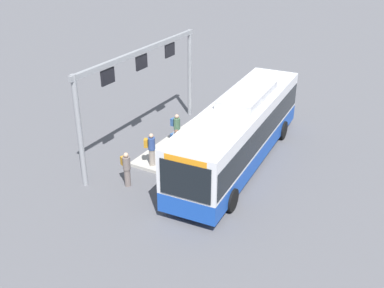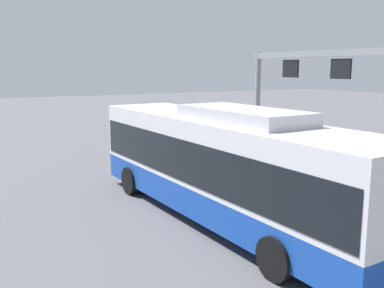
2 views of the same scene
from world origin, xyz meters
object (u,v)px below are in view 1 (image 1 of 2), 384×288
person_waiting_mid (176,144)px  bus_main (240,129)px  person_boarding (127,168)px  person_waiting_far (177,128)px  person_waiting_near (151,149)px  trash_bin (240,101)px

person_waiting_mid → bus_main: bearing=51.3°
bus_main → person_boarding: 5.72m
person_waiting_far → person_waiting_near: bearing=-74.9°
person_waiting_far → trash_bin: bearing=93.9°
person_waiting_mid → trash_bin: 7.93m
person_waiting_mid → person_waiting_near: bearing=-109.0°
person_waiting_far → person_boarding: bearing=-77.1°
person_boarding → person_waiting_mid: 3.01m
person_waiting_near → trash_bin: bearing=59.5°
person_waiting_near → bus_main: bearing=10.9°
trash_bin → person_waiting_far: bearing=-7.5°
person_waiting_near → person_waiting_far: 2.62m
person_waiting_near → trash_bin: size_ratio=1.86×
person_boarding → person_waiting_mid: (-2.88, 0.86, 0.16)m
person_boarding → person_waiting_near: bearing=116.2°
person_waiting_mid → person_waiting_far: 1.89m
bus_main → person_boarding: bus_main is taller
person_waiting_near → person_waiting_mid: 1.28m
bus_main → person_waiting_far: size_ratio=7.08×
person_waiting_far → trash_bin: 6.37m
person_boarding → person_waiting_far: 4.50m
person_boarding → trash_bin: size_ratio=1.86×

